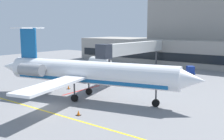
{
  "coord_description": "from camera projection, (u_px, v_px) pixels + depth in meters",
  "views": [
    {
      "loc": [
        23.76,
        -19.04,
        9.19
      ],
      "look_at": [
        0.37,
        12.03,
        3.0
      ],
      "focal_mm": 42.26,
      "sensor_mm": 36.0,
      "label": 1
    }
  ],
  "objects": [
    {
      "name": "safety_cone_alpha",
      "position": [
        78.0,
        113.0,
        28.01
      ],
      "size": [
        0.47,
        0.47,
        0.55
      ],
      "color": "orange",
      "rests_on": "ground"
    },
    {
      "name": "ground",
      "position": [
        47.0,
        109.0,
        30.59
      ],
      "size": [
        120.0,
        120.0,
        0.11
      ],
      "color": "slate"
    },
    {
      "name": "baggage_tug",
      "position": [
        188.0,
        72.0,
        50.41
      ],
      "size": [
        3.52,
        3.25,
        2.03
      ],
      "color": "#19389E",
      "rests_on": "ground"
    },
    {
      "name": "pushback_tractor",
      "position": [
        64.0,
        67.0,
        57.25
      ],
      "size": [
        3.5,
        3.67,
        1.94
      ],
      "color": "#1E4CB2",
      "rests_on": "ground"
    },
    {
      "name": "fuel_tank",
      "position": [
        100.0,
        62.0,
        61.73
      ],
      "size": [
        6.89,
        2.67,
        2.5
      ],
      "color": "white",
      "rests_on": "ground"
    },
    {
      "name": "jet_bridge_west",
      "position": [
        133.0,
        48.0,
        55.3
      ],
      "size": [
        2.4,
        22.94,
        6.35
      ],
      "color": "silver",
      "rests_on": "ground"
    },
    {
      "name": "belt_loader",
      "position": [
        143.0,
        72.0,
        50.04
      ],
      "size": [
        2.27,
        3.96,
        2.09
      ],
      "color": "silver",
      "rests_on": "ground"
    },
    {
      "name": "regional_jet",
      "position": [
        86.0,
        72.0,
        34.25
      ],
      "size": [
        28.86,
        23.54,
        9.32
      ],
      "color": "white",
      "rests_on": "ground"
    },
    {
      "name": "terminal_building",
      "position": [
        200.0,
        37.0,
        67.57
      ],
      "size": [
        62.99,
        16.48,
        18.63
      ],
      "color": "gray",
      "rests_on": "ground"
    },
    {
      "name": "safety_cone_bravo",
      "position": [
        69.0,
        87.0,
        40.2
      ],
      "size": [
        0.47,
        0.47,
        0.55
      ],
      "color": "orange",
      "rests_on": "ground"
    }
  ]
}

